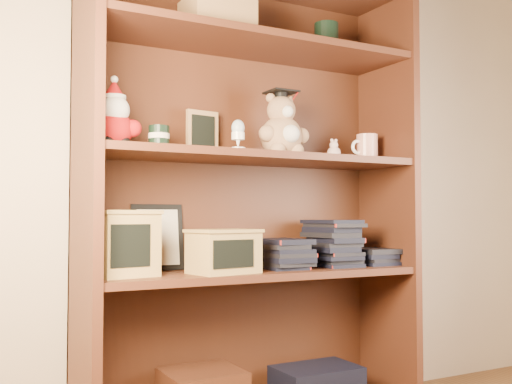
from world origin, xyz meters
TOP-DOWN VIEW (x-y plane):
  - bookcase at (-0.16, 1.36)m, footprint 1.20×0.35m
  - shelf_lower at (-0.16, 1.30)m, footprint 1.14×0.33m
  - shelf_upper at (-0.16, 1.30)m, footprint 1.14×0.33m
  - santa_plush at (-0.66, 1.30)m, footprint 0.16×0.12m
  - teachers_tin at (-0.51, 1.30)m, footprint 0.07×0.07m
  - chalkboard_plaque at (-0.31, 1.42)m, footprint 0.13×0.07m
  - egg_cup at (-0.27, 1.23)m, footprint 0.05×0.05m
  - grad_teddy_bear at (-0.06, 1.30)m, footprint 0.20×0.17m
  - pink_figurine at (0.17, 1.30)m, footprint 0.05×0.05m
  - teacher_mug at (0.33, 1.30)m, footprint 0.12×0.08m
  - certificate_frame at (-0.47, 1.44)m, footprint 0.18×0.05m
  - treats_box at (-0.63, 1.30)m, footprint 0.22×0.22m
  - pencils_box at (-0.31, 1.24)m, footprint 0.24×0.19m
  - book_stack_left at (-0.05, 1.30)m, footprint 0.14×0.20m
  - book_stack_mid at (0.16, 1.30)m, footprint 0.14×0.20m
  - book_stack_right at (0.34, 1.30)m, footprint 0.14×0.20m

SIDE VIEW (x-z plane):
  - shelf_lower at x=-0.16m, z-range 0.53..0.55m
  - book_stack_right at x=0.34m, z-range 0.55..0.61m
  - book_stack_left at x=-0.05m, z-range 0.55..0.66m
  - pencils_box at x=-0.31m, z-range 0.55..0.69m
  - book_stack_mid at x=0.16m, z-range 0.55..0.73m
  - treats_box at x=-0.63m, z-range 0.55..0.75m
  - certificate_frame at x=-0.47m, z-range 0.55..0.78m
  - bookcase at x=-0.16m, z-range -0.02..1.58m
  - shelf_upper at x=-0.16m, z-range 0.93..0.95m
  - pink_figurine at x=0.17m, z-range 0.94..1.02m
  - teachers_tin at x=-0.51m, z-range 0.95..1.03m
  - teacher_mug at x=0.33m, z-range 0.95..1.05m
  - egg_cup at x=-0.27m, z-range 0.95..1.06m
  - chalkboard_plaque at x=-0.31m, z-range 0.95..1.11m
  - santa_plush at x=-0.66m, z-range 0.92..1.15m
  - grad_teddy_bear at x=-0.06m, z-range 0.92..1.16m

